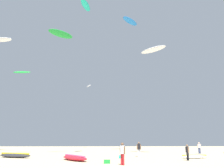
% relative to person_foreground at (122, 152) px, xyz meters
% --- Properties ---
extents(person_foreground, '(0.42, 0.49, 1.80)m').
position_rel_person_foreground_xyz_m(person_foreground, '(0.00, 0.00, 0.00)').
color(person_foreground, '#B21E23').
rests_on(person_foreground, ground).
extents(person_midground, '(0.57, 0.40, 1.76)m').
position_rel_person_foreground_xyz_m(person_midground, '(2.76, 9.45, -0.02)').
color(person_midground, silver).
rests_on(person_midground, ground).
extents(person_left, '(0.55, 0.37, 1.66)m').
position_rel_person_foreground_xyz_m(person_left, '(12.89, 15.91, -0.08)').
color(person_left, navy).
rests_on(person_left, ground).
extents(person_right, '(0.35, 0.51, 1.56)m').
position_rel_person_foreground_xyz_m(person_right, '(6.88, 4.08, -0.14)').
color(person_right, black).
rests_on(person_right, ground).
extents(kite_grounded_near, '(4.63, 3.11, 0.57)m').
position_rel_person_foreground_xyz_m(kite_grounded_near, '(-11.85, 8.49, -0.79)').
color(kite_grounded_near, '#2D2D33').
rests_on(kite_grounded_near, ground).
extents(kite_grounded_mid, '(3.23, 1.33, 0.39)m').
position_rel_person_foreground_xyz_m(kite_grounded_mid, '(8.60, 6.85, -0.87)').
color(kite_grounded_mid, white).
rests_on(kite_grounded_mid, ground).
extents(kite_grounded_far, '(3.59, 4.55, 0.54)m').
position_rel_person_foreground_xyz_m(kite_grounded_far, '(-4.47, 4.49, -0.78)').
color(kite_grounded_far, red).
rests_on(kite_grounded_far, ground).
extents(cooler_box, '(0.56, 0.36, 0.32)m').
position_rel_person_foreground_xyz_m(cooler_box, '(-1.26, 1.37, -0.89)').
color(cooler_box, green).
rests_on(cooler_box, ground).
extents(gear_bag, '(0.56, 0.36, 0.32)m').
position_rel_person_foreground_xyz_m(gear_bag, '(0.43, 7.04, -0.89)').
color(gear_bag, '#19B29E').
rests_on(gear_bag, ground).
extents(kite_aloft_0, '(1.61, 2.42, 0.52)m').
position_rel_person_foreground_xyz_m(kite_aloft_0, '(-5.42, 36.16, 13.98)').
color(kite_aloft_0, white).
extents(kite_aloft_1, '(4.02, 4.02, 0.65)m').
position_rel_person_foreground_xyz_m(kite_aloft_1, '(5.92, 13.35, 14.50)').
color(kite_aloft_1, white).
extents(kite_aloft_3, '(1.76, 3.58, 0.46)m').
position_rel_person_foreground_xyz_m(kite_aloft_3, '(-4.48, 11.58, 20.86)').
color(kite_aloft_3, '#19B29E').
extents(kite_aloft_4, '(3.91, 3.47, 0.99)m').
position_rel_person_foreground_xyz_m(kite_aloft_4, '(-8.32, 13.21, 16.84)').
color(kite_aloft_4, green).
extents(kite_aloft_5, '(2.76, 0.94, 0.61)m').
position_rel_person_foreground_xyz_m(kite_aloft_5, '(-14.16, 14.49, 11.02)').
color(kite_aloft_5, green).
extents(kite_aloft_6, '(3.84, 4.10, 0.67)m').
position_rel_person_foreground_xyz_m(kite_aloft_6, '(3.41, 21.23, 23.62)').
color(kite_aloft_6, blue).
extents(kite_aloft_7, '(3.81, 1.50, 0.74)m').
position_rel_person_foreground_xyz_m(kite_aloft_7, '(-19.44, 17.87, 17.85)').
color(kite_aloft_7, white).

